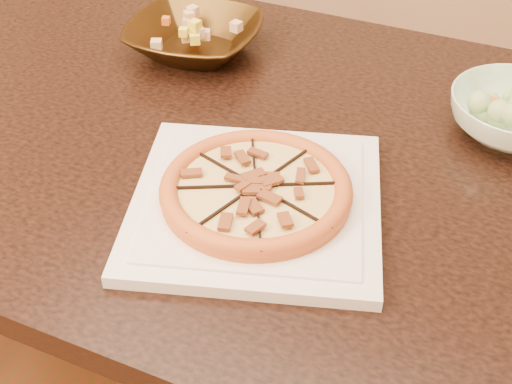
% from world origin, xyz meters
% --- Properties ---
extents(dining_table, '(1.44, 0.98, 0.75)m').
position_xyz_m(dining_table, '(0.15, 0.17, 0.65)').
color(dining_table, black).
rests_on(dining_table, floor).
extents(plate, '(0.42, 0.42, 0.02)m').
position_xyz_m(plate, '(0.23, 0.02, 0.76)').
color(plate, white).
rests_on(plate, dining_table).
extents(pizza, '(0.25, 0.25, 0.03)m').
position_xyz_m(pizza, '(0.23, 0.02, 0.78)').
color(pizza, '#C6692F').
rests_on(pizza, plate).
extents(bronze_bowl, '(0.27, 0.27, 0.06)m').
position_xyz_m(bronze_bowl, '(-0.07, 0.36, 0.78)').
color(bronze_bowl, '#3E2A10').
rests_on(bronze_bowl, dining_table).
extents(mixed_dish, '(0.10, 0.11, 0.03)m').
position_xyz_m(mixed_dish, '(-0.07, 0.36, 0.82)').
color(mixed_dish, '#DBAB84').
rests_on(mixed_dish, bronze_bowl).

